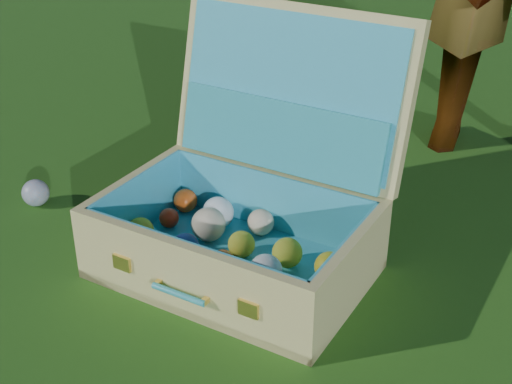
# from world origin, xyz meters

# --- Properties ---
(ground) EXTENTS (60.00, 60.00, 0.00)m
(ground) POSITION_xyz_m (0.00, 0.00, 0.00)
(ground) COLOR #215114
(ground) RESTS_ON ground
(stray_ball) EXTENTS (0.07, 0.07, 0.07)m
(stray_ball) POSITION_xyz_m (-0.41, -0.07, 0.04)
(stray_ball) COLOR teal
(stray_ball) RESTS_ON ground
(suitcase) EXTENTS (0.65, 0.60, 0.54)m
(suitcase) POSITION_xyz_m (0.18, 0.11, 0.16)
(suitcase) COLOR #D7C473
(suitcase) RESTS_ON ground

